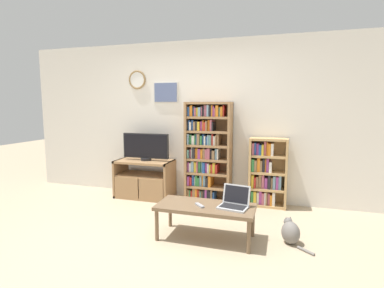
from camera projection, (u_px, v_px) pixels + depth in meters
ground_plane at (147, 243)px, 3.41m from camera, size 18.00×18.00×0.00m
wall_back at (194, 120)px, 5.01m from camera, size 6.20×0.09×2.60m
tv_stand at (144, 179)px, 5.06m from camera, size 0.96×0.50×0.63m
television at (146, 147)px, 5.01m from camera, size 0.81×0.18×0.46m
bookshelf_tall at (206, 152)px, 4.82m from camera, size 0.73×0.32×1.61m
bookshelf_short at (266, 174)px, 4.60m from camera, size 0.57×0.27×1.06m
coffee_table at (206, 209)px, 3.48m from camera, size 1.13×0.51×0.40m
laptop at (234, 202)px, 3.40m from camera, size 0.36×0.32×0.24m
remote_near_laptop at (200, 205)px, 3.44m from camera, size 0.14×0.15×0.02m
cat at (290, 232)px, 3.39m from camera, size 0.39×0.39×0.29m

